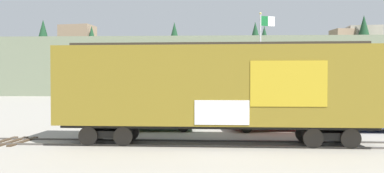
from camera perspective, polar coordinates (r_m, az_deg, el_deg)
name	(u,v)px	position (r m, az deg, el deg)	size (l,w,h in m)	color
ground_plane	(240,144)	(16.91, 8.14, -9.64)	(260.00, 260.00, 0.00)	gray
track	(223,143)	(16.83, 5.28, -9.55)	(60.02, 3.19, 0.08)	#4C4742
freight_car	(216,87)	(16.53, 4.16, -0.05)	(15.33, 3.10, 4.98)	olive
flagpole	(263,53)	(27.22, 11.85, 5.54)	(1.28, 0.52, 8.45)	silver
hillside	(212,69)	(85.99, 3.33, 2.90)	(110.70, 42.93, 16.60)	slate
parked_car_green	(157,117)	(21.39, -5.87, -5.12)	(4.73, 2.20, 1.68)	#1E5933
parked_car_red	(268,116)	(21.65, 12.74, -4.96)	(4.96, 2.36, 1.76)	#B21E1E
parked_car_blue	(369,117)	(23.31, 27.66, -4.66)	(4.41, 2.09, 1.70)	navy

